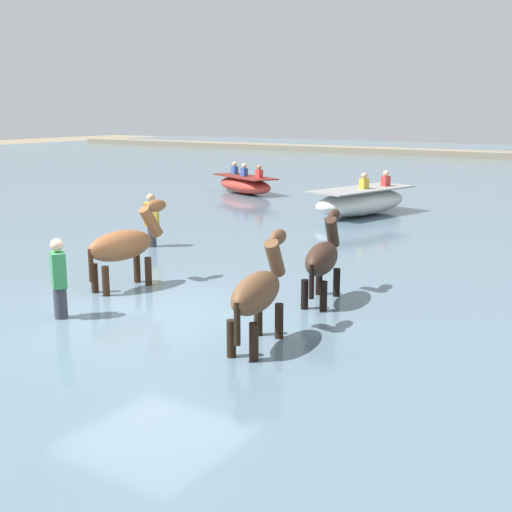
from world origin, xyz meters
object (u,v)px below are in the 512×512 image
(horse_trailing_chestnut, at_px, (124,247))
(person_wading_mid, at_px, (60,288))
(horse_flank_dark_bay, at_px, (323,260))
(boat_near_starboard, at_px, (245,184))
(person_wading_close, at_px, (152,226))
(horse_lead_bay, at_px, (258,295))
(boat_far_inshore, at_px, (361,202))

(horse_trailing_chestnut, xyz_separation_m, person_wading_mid, (0.40, -1.82, -0.26))
(horse_trailing_chestnut, bearing_deg, horse_flank_dark_bay, 19.13)
(boat_near_starboard, relative_size, person_wading_mid, 2.04)
(boat_near_starboard, bearing_deg, person_wading_close, -68.45)
(horse_lead_bay, xyz_separation_m, boat_near_starboard, (-9.36, 13.65, -0.38))
(horse_flank_dark_bay, distance_m, person_wading_close, 5.70)
(boat_near_starboard, xyz_separation_m, person_wading_close, (3.73, -9.45, 0.14))
(boat_near_starboard, distance_m, person_wading_mid, 15.56)
(horse_trailing_chestnut, xyz_separation_m, boat_far_inshore, (0.10, 9.98, -0.33))
(horse_flank_dark_bay, xyz_separation_m, boat_far_inshore, (-3.24, 8.82, -0.29))
(boat_near_starboard, distance_m, person_wading_close, 10.16)
(person_wading_mid, bearing_deg, horse_trailing_chestnut, 102.39)
(boat_far_inshore, bearing_deg, horse_trailing_chestnut, -90.55)
(person_wading_mid, bearing_deg, horse_lead_bay, 11.17)
(horse_trailing_chestnut, height_order, boat_near_starboard, horse_trailing_chestnut)
(horse_trailing_chestnut, distance_m, boat_near_starboard, 13.74)
(boat_near_starboard, bearing_deg, boat_far_inshore, -22.87)
(boat_near_starboard, height_order, person_wading_close, person_wading_close)
(horse_trailing_chestnut, relative_size, boat_near_starboard, 0.57)
(person_wading_close, distance_m, person_wading_mid, 5.42)
(horse_lead_bay, relative_size, boat_near_starboard, 0.56)
(horse_trailing_chestnut, bearing_deg, person_wading_close, 124.17)
(horse_flank_dark_bay, bearing_deg, horse_lead_bay, -84.05)
(horse_lead_bay, height_order, person_wading_mid, horse_lead_bay)
(boat_far_inshore, xyz_separation_m, person_wading_mid, (0.31, -11.81, 0.07))
(horse_lead_bay, relative_size, horse_flank_dark_bay, 1.01)
(person_wading_close, bearing_deg, boat_far_inshore, 72.92)
(horse_lead_bay, relative_size, boat_far_inshore, 0.47)
(horse_flank_dark_bay, bearing_deg, person_wading_close, 160.99)
(boat_near_starboard, bearing_deg, horse_flank_dark_bay, -51.11)
(horse_trailing_chestnut, distance_m, boat_far_inshore, 9.99)
(person_wading_close, bearing_deg, horse_trailing_chestnut, -55.83)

